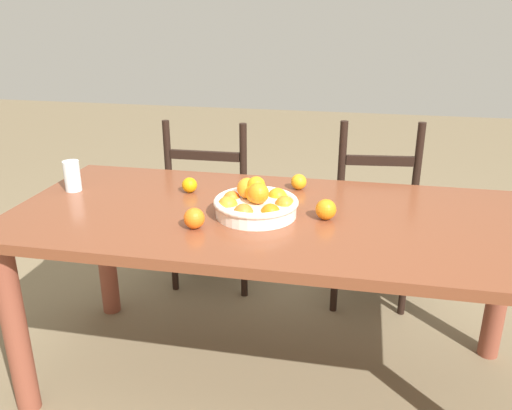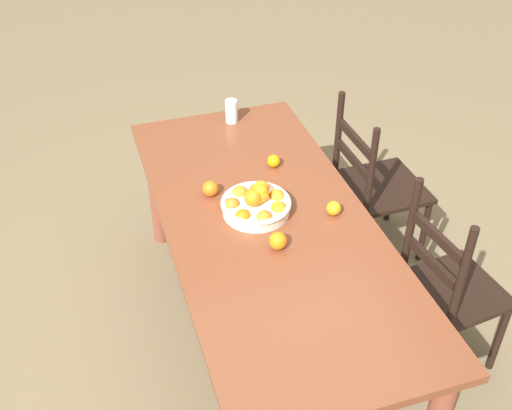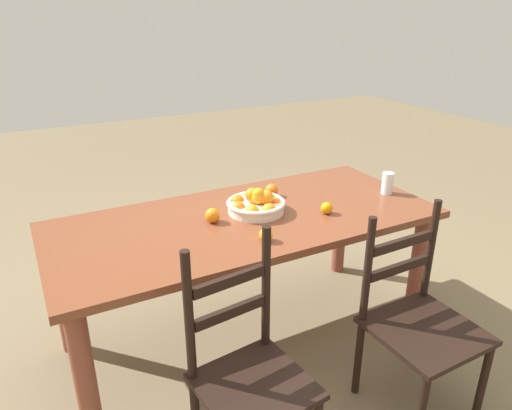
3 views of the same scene
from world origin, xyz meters
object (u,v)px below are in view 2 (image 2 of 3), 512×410
at_px(drinking_glass, 231,111).
at_px(dining_table, 268,240).
at_px(orange_loose_1, 274,161).
at_px(fruit_bowl, 256,203).
at_px(chair_near_window, 447,291).
at_px(orange_loose_3, 334,208).
at_px(chair_by_cabinet, 374,187).
at_px(orange_loose_0, 210,189).
at_px(orange_loose_2, 278,241).

bearing_deg(drinking_glass, dining_table, -5.66).
bearing_deg(orange_loose_1, fruit_bowl, -30.92).
height_order(chair_near_window, orange_loose_3, chair_near_window).
xyz_separation_m(orange_loose_1, orange_loose_3, (0.44, 0.13, 0.00)).
height_order(chair_by_cabinet, orange_loose_0, chair_by_cabinet).
distance_m(chair_near_window, fruit_bowl, 0.95).
relative_size(chair_by_cabinet, orange_loose_3, 14.48).
bearing_deg(orange_loose_2, orange_loose_3, 113.86).
height_order(fruit_bowl, orange_loose_3, fruit_bowl).
relative_size(orange_loose_2, orange_loose_3, 1.15).
bearing_deg(fruit_bowl, orange_loose_3, 69.61).
distance_m(chair_by_cabinet, fruit_bowl, 0.98).
relative_size(chair_by_cabinet, orange_loose_2, 12.56).
distance_m(chair_by_cabinet, orange_loose_3, 0.80).
relative_size(chair_near_window, drinking_glass, 7.79).
distance_m(orange_loose_2, orange_loose_3, 0.34).
relative_size(chair_near_window, orange_loose_3, 15.14).
relative_size(orange_loose_1, orange_loose_2, 0.83).
bearing_deg(orange_loose_2, chair_near_window, 76.19).
bearing_deg(fruit_bowl, orange_loose_0, -138.80).
distance_m(chair_by_cabinet, drinking_glass, 0.89).
bearing_deg(dining_table, fruit_bowl, -159.05).
distance_m(dining_table, orange_loose_2, 0.23).
bearing_deg(orange_loose_1, chair_by_cabinet, 97.27).
bearing_deg(orange_loose_3, dining_table, -98.31).
height_order(dining_table, fruit_bowl, fruit_bowl).
distance_m(chair_near_window, chair_by_cabinet, 0.84).
bearing_deg(orange_loose_0, fruit_bowl, 41.20).
relative_size(dining_table, orange_loose_2, 26.60).
relative_size(dining_table, orange_loose_1, 31.87).
xyz_separation_m(chair_by_cabinet, orange_loose_3, (0.52, -0.50, 0.35)).
relative_size(chair_near_window, chair_by_cabinet, 1.04).
distance_m(chair_by_cabinet, orange_loose_2, 1.09).
relative_size(chair_by_cabinet, orange_loose_0, 12.91).
bearing_deg(orange_loose_0, orange_loose_3, 57.76).
bearing_deg(chair_near_window, fruit_bowl, 53.65).
distance_m(orange_loose_1, orange_loose_2, 0.60).
xyz_separation_m(chair_near_window, orange_loose_2, (-0.18, -0.75, 0.34)).
height_order(chair_by_cabinet, orange_loose_1, chair_by_cabinet).
relative_size(orange_loose_1, orange_loose_3, 0.96).
xyz_separation_m(chair_by_cabinet, orange_loose_2, (0.65, -0.80, 0.35)).
xyz_separation_m(dining_table, chair_by_cabinet, (-0.47, 0.78, -0.21)).
height_order(chair_near_window, drinking_glass, chair_near_window).
bearing_deg(orange_loose_0, orange_loose_1, 110.77).
relative_size(chair_near_window, orange_loose_0, 13.49).
xyz_separation_m(dining_table, orange_loose_1, (-0.39, 0.16, 0.14)).
xyz_separation_m(dining_table, orange_loose_2, (0.18, -0.02, 0.15)).
bearing_deg(dining_table, chair_near_window, 63.64).
bearing_deg(orange_loose_1, dining_table, -22.26).
height_order(orange_loose_2, drinking_glass, drinking_glass).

